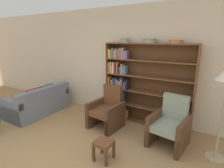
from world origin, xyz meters
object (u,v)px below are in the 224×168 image
Objects in this scene: bookshelf at (137,84)px; bowl_cream at (150,40)px; footstool at (104,145)px; armchair_cushioned at (170,125)px; bowl_olive at (125,40)px; couch at (38,103)px; bowl_terracotta at (176,41)px; armchair_leather at (107,110)px.

bookshelf is 1.04m from bowl_cream.
armchair_cushioned is at bearing 50.58° from footstool.
bowl_cream is at bearing -33.18° from armchair_cushioned.
bowl_olive is 2.89m from couch.
armchair_leather is (-1.25, -0.62, -1.54)m from bowl_terracotta.
armchair_leather is at bearing 8.61° from armchair_cushioned.
bowl_olive reaches higher than armchair_cushioned.
couch is at bearing -159.42° from bookshelf.
bowl_cream is 3.36m from couch.
bowl_olive is 1.15m from bowl_terracotta.
footstool is at bearing 125.54° from armchair_leather.
bowl_cream is 0.55m from bowl_terracotta.
couch is at bearing 13.67° from armchair_cushioned.
footstool is (0.46, -1.65, -1.68)m from bowl_olive.
bowl_olive reaches higher than armchair_leather.
armchair_leather is 2.73× the size of footstool.
armchair_cushioned is at bearing -25.68° from bowl_olive.
couch is (-2.76, -0.93, -1.68)m from bowl_cream.
bookshelf is 7.10× the size of bowl_terracotta.
footstool is (0.11, -1.66, -0.67)m from bookshelf.
armchair_leather is (-0.71, -0.62, -1.55)m from bowl_cream.
bookshelf is 2.77m from couch.
armchair_cushioned is (0.70, -0.63, -1.55)m from bowl_cream.
bookshelf is at bearing 2.05° from bowl_olive.
bowl_cream reaches higher than bookshelf.
bowl_terracotta reaches higher than couch.
bowl_terracotta is at bearing -0.91° from bookshelf.
bowl_cream is 1.81m from armchair_leather.
bowl_cream reaches higher than couch.
bowl_olive is at bearing -92.99° from armchair_leather.
armchair_leather is (-0.10, -0.62, -1.55)m from bowl_olive.
footstool is at bearing 59.20° from armchair_cushioned.
bowl_terracotta is (0.79, -0.01, 1.00)m from bookshelf.
armchair_cushioned is (1.30, -0.63, -1.55)m from bowl_olive.
bowl_cream is 0.83× the size of footstool.
bowl_cream is at bearing 180.00° from bowl_terracotta.
armchair_cushioned reaches higher than footstool.
couch is 1.67× the size of armchair_leather.
armchair_leather is at bearing -125.67° from bookshelf.
bowl_terracotta is 0.31× the size of armchair_cushioned.
couch is 3.48m from armchair_cushioned.
bowl_olive is 0.69× the size of bowl_cream.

